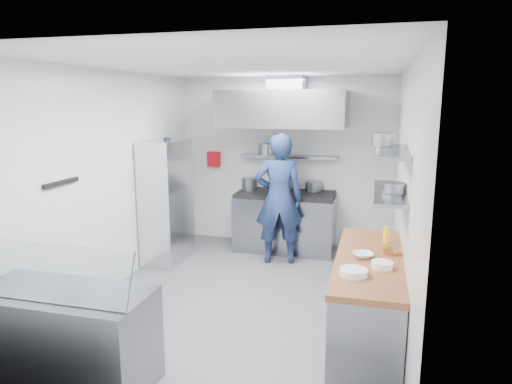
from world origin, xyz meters
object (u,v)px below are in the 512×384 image
(display_case, at_px, (65,338))
(chef, at_px, (279,199))
(wire_rack, at_px, (167,202))
(gas_range, at_px, (285,223))

(display_case, bearing_deg, chef, 72.19)
(wire_rack, height_order, display_case, wire_rack)
(gas_range, xyz_separation_m, display_case, (-1.10, -4.10, -0.03))
(gas_range, distance_m, wire_rack, 1.96)
(chef, distance_m, wire_rack, 1.69)
(gas_range, height_order, display_case, gas_range)
(gas_range, distance_m, chef, 0.82)
(chef, distance_m, display_case, 3.70)
(chef, bearing_deg, wire_rack, -1.12)
(wire_rack, bearing_deg, chef, 12.66)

